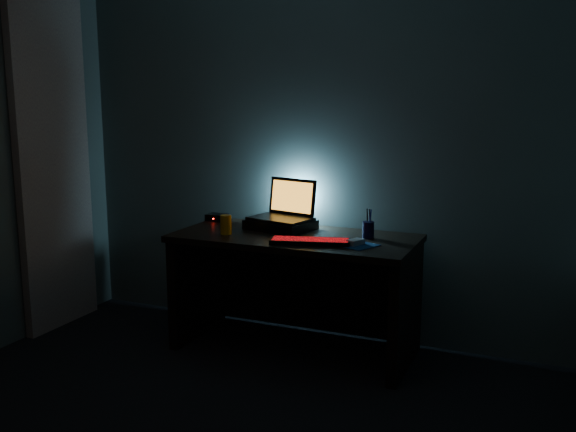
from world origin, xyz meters
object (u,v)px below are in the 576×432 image
(juice_glass, at_px, (226,225))
(router, at_px, (217,217))
(mouse, at_px, (356,242))
(laptop, at_px, (285,210))
(pen_cup, at_px, (368,230))
(keyboard, at_px, (310,241))

(juice_glass, distance_m, router, 0.46)
(mouse, height_order, router, router)
(mouse, bearing_deg, laptop, 175.79)
(pen_cup, height_order, juice_glass, juice_glass)
(laptop, xyz_separation_m, mouse, (0.57, -0.30, -0.10))
(router, bearing_deg, mouse, -17.50)
(mouse, bearing_deg, juice_glass, -154.88)
(laptop, xyz_separation_m, keyboard, (0.32, -0.37, -0.11))
(keyboard, relative_size, router, 3.54)
(router, bearing_deg, pen_cup, -7.14)
(laptop, distance_m, mouse, 0.65)
(laptop, distance_m, pen_cup, 0.60)
(pen_cup, relative_size, juice_glass, 0.85)
(laptop, xyz_separation_m, juice_glass, (-0.26, -0.32, -0.06))
(pen_cup, xyz_separation_m, router, (-1.12, 0.13, -0.03))
(mouse, bearing_deg, router, -173.93)
(keyboard, xyz_separation_m, router, (-0.85, 0.41, 0.01))
(laptop, bearing_deg, router, -171.52)
(pen_cup, distance_m, juice_glass, 0.88)
(laptop, bearing_deg, juice_glass, -115.78)
(mouse, distance_m, router, 1.16)
(router, bearing_deg, laptop, -5.08)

